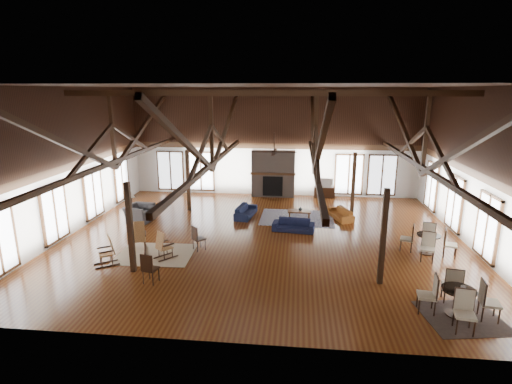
# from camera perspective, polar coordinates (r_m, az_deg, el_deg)

# --- Properties ---
(floor) EXTENTS (16.00, 16.00, 0.00)m
(floor) POSITION_cam_1_polar(r_m,az_deg,el_deg) (16.39, 0.93, -6.59)
(floor) COLOR brown
(floor) RESTS_ON ground
(ceiling) EXTENTS (16.00, 14.00, 0.02)m
(ceiling) POSITION_cam_1_polar(r_m,az_deg,el_deg) (15.30, 1.02, 14.88)
(ceiling) COLOR black
(ceiling) RESTS_ON wall_back
(wall_back) EXTENTS (16.00, 0.02, 6.00)m
(wall_back) POSITION_cam_1_polar(r_m,az_deg,el_deg) (22.46, 2.57, 7.06)
(wall_back) COLOR white
(wall_back) RESTS_ON floor
(wall_front) EXTENTS (16.00, 0.02, 6.00)m
(wall_front) POSITION_cam_1_polar(r_m,az_deg,el_deg) (8.83, -3.09, -4.63)
(wall_front) COLOR white
(wall_front) RESTS_ON floor
(wall_left) EXTENTS (0.02, 14.00, 6.00)m
(wall_left) POSITION_cam_1_polar(r_m,az_deg,el_deg) (18.11, -25.20, 3.91)
(wall_left) COLOR white
(wall_left) RESTS_ON floor
(wall_right) EXTENTS (0.02, 14.00, 6.00)m
(wall_right) POSITION_cam_1_polar(r_m,az_deg,el_deg) (16.87, 29.19, 2.76)
(wall_right) COLOR white
(wall_right) RESTS_ON floor
(roof_truss) EXTENTS (15.60, 14.07, 3.14)m
(roof_truss) POSITION_cam_1_polar(r_m,az_deg,el_deg) (15.41, 0.99, 7.54)
(roof_truss) COLOR black
(roof_truss) RESTS_ON wall_back
(post_grid) EXTENTS (8.16, 7.16, 3.05)m
(post_grid) POSITION_cam_1_polar(r_m,az_deg,el_deg) (15.90, 0.95, -1.46)
(post_grid) COLOR black
(post_grid) RESTS_ON floor
(fireplace) EXTENTS (2.50, 0.69, 2.60)m
(fireplace) POSITION_cam_1_polar(r_m,az_deg,el_deg) (22.42, 2.47, 2.61)
(fireplace) COLOR #6C5D52
(fireplace) RESTS_ON floor
(ceiling_fan) EXTENTS (1.60, 1.60, 0.75)m
(ceiling_fan) POSITION_cam_1_polar(r_m,az_deg,el_deg) (14.42, 2.62, 5.86)
(ceiling_fan) COLOR black
(ceiling_fan) RESTS_ON roof_truss
(sofa_navy_front) EXTENTS (1.84, 0.92, 0.52)m
(sofa_navy_front) POSITION_cam_1_polar(r_m,az_deg,el_deg) (17.17, 5.36, -4.74)
(sofa_navy_front) COLOR #141938
(sofa_navy_front) RESTS_ON floor
(sofa_navy_left) EXTENTS (1.87, 0.95, 0.52)m
(sofa_navy_left) POSITION_cam_1_polar(r_m,az_deg,el_deg) (19.03, -1.46, -2.75)
(sofa_navy_left) COLOR #131A36
(sofa_navy_left) RESTS_ON floor
(sofa_orange) EXTENTS (1.77, 1.17, 0.48)m
(sofa_orange) POSITION_cam_1_polar(r_m,az_deg,el_deg) (19.12, 11.98, -3.05)
(sofa_orange) COLOR #924F1C
(sofa_orange) RESTS_ON floor
(coffee_table) EXTENTS (1.07, 0.54, 0.41)m
(coffee_table) POSITION_cam_1_polar(r_m,az_deg,el_deg) (18.71, 6.20, -2.83)
(coffee_table) COLOR brown
(coffee_table) RESTS_ON floor
(vase) EXTENTS (0.22, 0.22, 0.18)m
(vase) POSITION_cam_1_polar(r_m,az_deg,el_deg) (18.69, 6.35, -2.38)
(vase) COLOR #B2B2B2
(vase) RESTS_ON coffee_table
(armchair) EXTENTS (1.35, 1.23, 0.77)m
(armchair) POSITION_cam_1_polar(r_m,az_deg,el_deg) (19.03, -16.30, -2.94)
(armchair) COLOR #303032
(armchair) RESTS_ON floor
(side_table_lamp) EXTENTS (0.48, 0.48, 1.23)m
(side_table_lamp) POSITION_cam_1_polar(r_m,az_deg,el_deg) (19.86, -17.29, -2.06)
(side_table_lamp) COLOR black
(side_table_lamp) RESTS_ON floor
(rocking_chair_a) EXTENTS (0.79, 1.06, 1.22)m
(rocking_chair_a) POSITION_cam_1_polar(r_m,az_deg,el_deg) (15.48, -16.52, -6.24)
(rocking_chair_a) COLOR #A46D3E
(rocking_chair_a) RESTS_ON floor
(rocking_chair_b) EXTENTS (0.83, 0.86, 1.01)m
(rocking_chair_b) POSITION_cam_1_polar(r_m,az_deg,el_deg) (14.71, -13.17, -7.52)
(rocking_chair_b) COLOR #A46D3E
(rocking_chair_b) RESTS_ON floor
(rocking_chair_c) EXTENTS (0.91, 0.81, 1.04)m
(rocking_chair_c) POSITION_cam_1_polar(r_m,az_deg,el_deg) (14.77, -20.34, -7.91)
(rocking_chair_c) COLOR #A46D3E
(rocking_chair_c) RESTS_ON floor
(side_chair_a) EXTENTS (0.58, 0.58, 0.97)m
(side_chair_a) POSITION_cam_1_polar(r_m,az_deg,el_deg) (15.16, -8.46, -6.27)
(side_chair_a) COLOR black
(side_chair_a) RESTS_ON floor
(side_chair_b) EXTENTS (0.51, 0.51, 1.01)m
(side_chair_b) POSITION_cam_1_polar(r_m,az_deg,el_deg) (12.96, -15.09, -10.22)
(side_chair_b) COLOR black
(side_chair_b) RESTS_ON floor
(cafe_table_near) EXTENTS (2.08, 2.08, 1.07)m
(cafe_table_near) POSITION_cam_1_polar(r_m,az_deg,el_deg) (12.19, 26.90, -13.27)
(cafe_table_near) COLOR black
(cafe_table_near) RESTS_ON floor
(cafe_table_far) EXTENTS (2.00, 2.00, 1.02)m
(cafe_table_far) POSITION_cam_1_polar(r_m,az_deg,el_deg) (16.03, 23.38, -6.36)
(cafe_table_far) COLOR black
(cafe_table_far) RESTS_ON floor
(cup_near) EXTENTS (0.14, 0.14, 0.10)m
(cup_near) POSITION_cam_1_polar(r_m,az_deg,el_deg) (12.10, 27.48, -12.03)
(cup_near) COLOR #B2B2B2
(cup_near) RESTS_ON cafe_table_near
(cup_far) EXTENTS (0.16, 0.16, 0.10)m
(cup_far) POSITION_cam_1_polar(r_m,az_deg,el_deg) (15.95, 23.20, -5.39)
(cup_far) COLOR #B2B2B2
(cup_far) RESTS_ON cafe_table_far
(tv_console) EXTENTS (1.14, 0.43, 0.57)m
(tv_console) POSITION_cam_1_polar(r_m,az_deg,el_deg) (22.74, 9.74, -0.02)
(tv_console) COLOR black
(tv_console) RESTS_ON floor
(television) EXTENTS (0.93, 0.24, 0.53)m
(television) POSITION_cam_1_polar(r_m,az_deg,el_deg) (22.61, 9.75, 1.34)
(television) COLOR #B2B2B2
(television) RESTS_ON tv_console
(rug_tan) EXTENTS (2.77, 2.21, 0.01)m
(rug_tan) POSITION_cam_1_polar(r_m,az_deg,el_deg) (15.31, -14.14, -8.59)
(rug_tan) COLOR tan
(rug_tan) RESTS_ON floor
(rug_navy) EXTENTS (3.45, 2.62, 0.01)m
(rug_navy) POSITION_cam_1_polar(r_m,az_deg,el_deg) (18.96, 5.87, -3.69)
(rug_navy) COLOR #1B1F4B
(rug_navy) RESTS_ON floor
(rug_dark) EXTENTS (2.25, 2.10, 0.01)m
(rug_dark) POSITION_cam_1_polar(r_m,az_deg,el_deg) (12.39, 27.36, -15.64)
(rug_dark) COLOR black
(rug_dark) RESTS_ON floor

